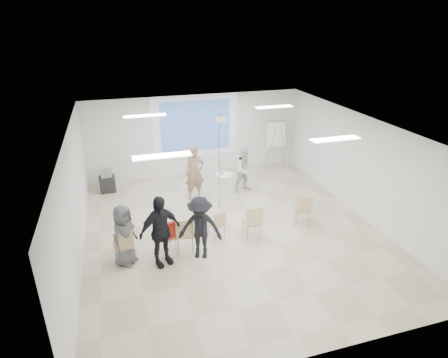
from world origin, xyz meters
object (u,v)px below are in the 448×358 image
object	(u,v)px
chair_right_far	(303,208)
laptop	(185,232)
player_right	(245,167)
chair_right_inner	(253,220)
chair_far_left	(124,244)
pedestal_table	(224,183)
player_left	(195,170)
audience_left	(160,226)
chair_left_inner	(185,232)
audience_mid	(200,224)
audience_outer	(124,232)
flipchart_easel	(276,134)
chair_left_mid	(168,236)
av_cart	(107,182)
chair_center	(218,223)

from	to	relation	value
chair_right_far	laptop	distance (m)	3.49
player_right	chair_right_inner	distance (m)	3.13
chair_far_left	chair_right_inner	xyz separation A→B (m)	(3.36, 0.16, 0.00)
laptop	pedestal_table	bearing A→B (deg)	-114.49
player_left	audience_left	distance (m)	3.62
chair_left_inner	audience_left	world-z (taller)	audience_left
audience_mid	audience_outer	size ratio (longest dim) A/B	1.07
pedestal_table	chair_right_inner	xyz separation A→B (m)	(-0.07, -2.92, 0.16)
laptop	flipchart_easel	size ratio (longest dim) A/B	0.18
chair_left_mid	av_cart	size ratio (longest dim) A/B	1.05
chair_right_far	audience_mid	xyz separation A→B (m)	(-3.16, -0.66, 0.36)
player_right	av_cart	distance (m)	4.77
audience_mid	chair_left_inner	bearing A→B (deg)	157.61
chair_far_left	av_cart	xyz separation A→B (m)	(-0.35, 4.43, -0.22)
audience_left	audience_outer	bearing A→B (deg)	140.23
player_left	chair_right_inner	bearing A→B (deg)	-81.38
pedestal_table	laptop	distance (m)	3.45
chair_far_left	audience_outer	bearing A→B (deg)	44.69
chair_left_mid	chair_right_inner	size ratio (longest dim) A/B	0.84
audience_outer	chair_right_far	bearing A→B (deg)	-49.38
player_left	chair_left_inner	bearing A→B (deg)	-116.83
laptop	av_cart	distance (m)	4.63
chair_far_left	audience_outer	distance (m)	0.30
chair_far_left	chair_left_mid	xyz separation A→B (m)	(1.09, 0.16, -0.09)
chair_right_far	audience_left	distance (m)	4.22
chair_left_mid	av_cart	xyz separation A→B (m)	(-1.45, 4.27, -0.13)
chair_left_mid	audience_outer	bearing A→B (deg)	165.78
pedestal_table	player_left	size ratio (longest dim) A/B	0.37
audience_outer	flipchart_easel	bearing A→B (deg)	-15.92
chair_right_far	audience_left	world-z (taller)	audience_left
player_left	chair_left_mid	size ratio (longest dim) A/B	2.49
pedestal_table	audience_left	xyz separation A→B (m)	(-2.57, -3.31, 0.63)
chair_left_inner	chair_right_far	distance (m)	3.51
chair_center	audience_left	distance (m)	1.84
chair_left_mid	laptop	xyz separation A→B (m)	(0.43, 0.04, 0.03)
pedestal_table	chair_right_inner	bearing A→B (deg)	-91.46
audience_outer	chair_left_mid	bearing A→B (deg)	-47.42
player_right	chair_left_inner	bearing A→B (deg)	-140.58
pedestal_table	audience_outer	distance (m)	4.58
player_left	chair_center	size ratio (longest dim) A/B	2.50
chair_far_left	chair_left_mid	size ratio (longest dim) A/B	1.18
chair_far_left	audience_left	bearing A→B (deg)	-24.06
pedestal_table	chair_left_inner	xyz separation A→B (m)	(-1.93, -2.98, 0.15)
laptop	av_cart	size ratio (longest dim) A/B	0.45
player_right	chair_far_left	world-z (taller)	player_right
audience_left	flipchart_easel	distance (m)	7.13
chair_left_inner	pedestal_table	bearing A→B (deg)	66.25
chair_left_mid	laptop	world-z (taller)	chair_left_mid
chair_far_left	chair_center	bearing A→B (deg)	1.44
pedestal_table	av_cart	distance (m)	4.02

